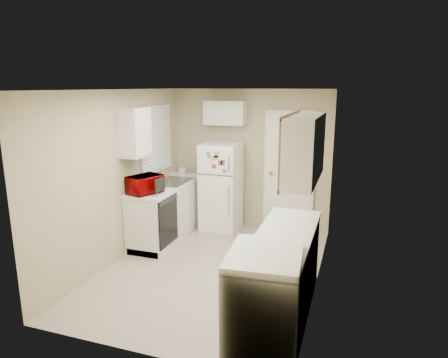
% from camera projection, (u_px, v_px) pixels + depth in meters
% --- Properties ---
extents(floor, '(3.80, 3.80, 0.00)m').
position_uv_depth(floor, '(212.00, 268.00, 5.49)').
color(floor, beige).
rests_on(floor, ground).
extents(ceiling, '(3.80, 3.80, 0.00)m').
position_uv_depth(ceiling, '(211.00, 90.00, 4.94)').
color(ceiling, white).
rests_on(ceiling, floor).
extents(wall_left, '(3.80, 3.80, 0.00)m').
position_uv_depth(wall_left, '(119.00, 176.00, 5.65)').
color(wall_left, tan).
rests_on(wall_left, floor).
extents(wall_right, '(3.80, 3.80, 0.00)m').
position_uv_depth(wall_right, '(321.00, 192.00, 4.78)').
color(wall_right, tan).
rests_on(wall_right, floor).
extents(wall_back, '(2.80, 2.80, 0.00)m').
position_uv_depth(wall_back, '(250.00, 159.00, 6.97)').
color(wall_back, tan).
rests_on(wall_back, floor).
extents(wall_front, '(2.80, 2.80, 0.00)m').
position_uv_depth(wall_front, '(135.00, 233.00, 3.46)').
color(wall_front, tan).
rests_on(wall_front, floor).
extents(left_counter, '(0.60, 1.80, 0.90)m').
position_uv_depth(left_counter, '(169.00, 210.00, 6.56)').
color(left_counter, silver).
rests_on(left_counter, floor).
extents(dishwasher, '(0.03, 0.58, 0.72)m').
position_uv_depth(dishwasher, '(168.00, 221.00, 5.91)').
color(dishwasher, black).
rests_on(dishwasher, floor).
extents(sink, '(0.54, 0.74, 0.16)m').
position_uv_depth(sink, '(172.00, 184.00, 6.61)').
color(sink, gray).
rests_on(sink, left_counter).
extents(microwave, '(0.54, 0.41, 0.32)m').
position_uv_depth(microwave, '(145.00, 183.00, 5.86)').
color(microwave, '#830100').
rests_on(microwave, left_counter).
extents(soap_bottle, '(0.10, 0.10, 0.19)m').
position_uv_depth(soap_bottle, '(182.00, 169.00, 7.08)').
color(soap_bottle, white).
rests_on(soap_bottle, left_counter).
extents(window_blinds, '(0.10, 0.98, 1.08)m').
position_uv_depth(window_blinds, '(156.00, 139.00, 6.52)').
color(window_blinds, silver).
rests_on(window_blinds, wall_left).
extents(upper_cabinet_left, '(0.30, 0.45, 0.70)m').
position_uv_depth(upper_cabinet_left, '(135.00, 132.00, 5.67)').
color(upper_cabinet_left, silver).
rests_on(upper_cabinet_left, wall_left).
extents(refrigerator, '(0.63, 0.61, 1.51)m').
position_uv_depth(refrigerator, '(221.00, 187.00, 6.82)').
color(refrigerator, white).
rests_on(refrigerator, floor).
extents(cabinet_over_fridge, '(0.70, 0.30, 0.40)m').
position_uv_depth(cabinet_over_fridge, '(225.00, 113.00, 6.77)').
color(cabinet_over_fridge, silver).
rests_on(cabinet_over_fridge, wall_back).
extents(interior_door, '(0.86, 0.06, 2.08)m').
position_uv_depth(interior_door, '(289.00, 172.00, 6.75)').
color(interior_door, white).
rests_on(interior_door, floor).
extents(right_counter, '(0.60, 2.00, 0.90)m').
position_uv_depth(right_counter, '(282.00, 275.00, 4.30)').
color(right_counter, silver).
rests_on(right_counter, floor).
extents(stove, '(0.72, 0.86, 0.99)m').
position_uv_depth(stove, '(264.00, 301.00, 3.71)').
color(stove, white).
rests_on(stove, floor).
extents(upper_cabinet_right, '(0.30, 1.20, 0.70)m').
position_uv_depth(upper_cabinet_right, '(305.00, 148.00, 4.23)').
color(upper_cabinet_right, silver).
rests_on(upper_cabinet_right, wall_right).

